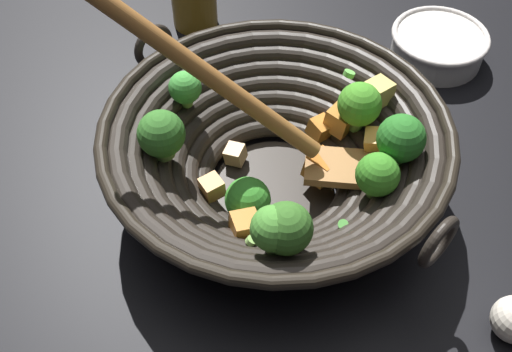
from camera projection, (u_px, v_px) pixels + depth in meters
The scene contains 3 objects.
ground_plane at pixel (274, 191), 0.70m from camera, with size 4.00×4.00×0.00m, color black.
wok at pixel (276, 151), 0.65m from camera, with size 0.37×0.40×0.27m.
prep_bowl at pixel (438, 45), 0.84m from camera, with size 0.13×0.13×0.04m.
Camera 1 is at (-0.31, -0.31, 0.55)m, focal length 43.35 mm.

